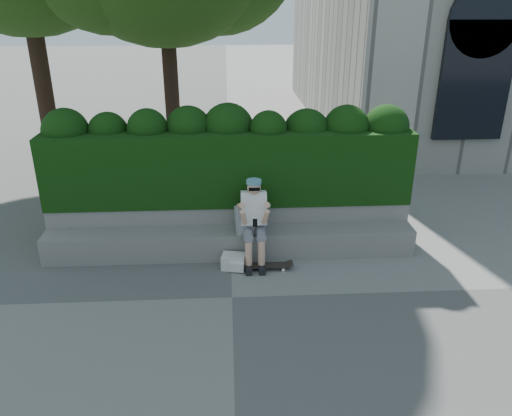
{
  "coord_description": "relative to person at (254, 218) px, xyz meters",
  "views": [
    {
      "loc": [
        -0.01,
        -6.04,
        3.95
      ],
      "look_at": [
        0.4,
        1.0,
        0.95
      ],
      "focal_mm": 35.0,
      "sensor_mm": 36.0,
      "label": 1
    }
  ],
  "objects": [
    {
      "name": "bench_ledge",
      "position": [
        -0.37,
        0.18,
        -0.53
      ],
      "size": [
        6.0,
        0.45,
        0.45
      ],
      "primitive_type": "cube",
      "color": "gray",
      "rests_on": "ground"
    },
    {
      "name": "skateboard",
      "position": [
        0.18,
        -0.3,
        -0.69
      ],
      "size": [
        0.74,
        0.2,
        0.08
      ],
      "rotation": [
        0.0,
        0.0,
        -0.02
      ],
      "color": "black",
      "rests_on": "ground"
    },
    {
      "name": "backpack_ground",
      "position": [
        -0.33,
        -0.23,
        -0.64
      ],
      "size": [
        0.4,
        0.32,
        0.23
      ],
      "primitive_type": "cube",
      "rotation": [
        0.0,
        0.0,
        -0.19
      ],
      "color": "silver",
      "rests_on": "ground"
    },
    {
      "name": "person",
      "position": [
        0.0,
        0.0,
        0.0
      ],
      "size": [
        0.4,
        0.76,
        1.38
      ],
      "color": "slate",
      "rests_on": "ground"
    },
    {
      "name": "planter_wall",
      "position": [
        -0.37,
        0.66,
        -0.38
      ],
      "size": [
        6.0,
        0.5,
        0.75
      ],
      "primitive_type": "cube",
      "color": "gray",
      "rests_on": "ground"
    },
    {
      "name": "backpack_plaid",
      "position": [
        -0.11,
        0.08,
        -0.07
      ],
      "size": [
        0.36,
        0.27,
        0.47
      ],
      "primitive_type": "cube",
      "rotation": [
        0.0,
        0.0,
        0.35
      ],
      "color": "#B4B5B9",
      "rests_on": "bench_ledge"
    },
    {
      "name": "ground",
      "position": [
        -0.37,
        -1.07,
        -0.75
      ],
      "size": [
        80.0,
        80.0,
        0.0
      ],
      "primitive_type": "plane",
      "color": "slate",
      "rests_on": "ground"
    },
    {
      "name": "hedge",
      "position": [
        -0.37,
        0.88,
        0.6
      ],
      "size": [
        6.0,
        1.0,
        1.2
      ],
      "primitive_type": "cube",
      "color": "black",
      "rests_on": "planter_wall"
    }
  ]
}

